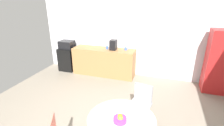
{
  "coord_description": "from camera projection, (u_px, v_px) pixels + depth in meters",
  "views": [
    {
      "loc": [
        1.16,
        -2.36,
        2.46
      ],
      "look_at": [
        -0.05,
        1.38,
        0.95
      ],
      "focal_mm": 27.28,
      "sensor_mm": 36.0,
      "label": 1
    }
  ],
  "objects": [
    {
      "name": "mug_white",
      "position": [
        126.0,
        49.0,
        5.4
      ],
      "size": [
        0.13,
        0.08,
        0.09
      ],
      "color": "#3F66BF",
      "rests_on": "counter_block"
    },
    {
      "name": "fruit_bowl",
      "position": [
        120.0,
        119.0,
        2.53
      ],
      "size": [
        0.2,
        0.2,
        0.13
      ],
      "color": "#D8338C",
      "rests_on": "round_table"
    },
    {
      "name": "chair_gray",
      "position": [
        141.0,
        100.0,
        3.45
      ],
      "size": [
        0.49,
        0.49,
        0.83
      ],
      "color": "silver",
      "rests_on": "ground_plane"
    },
    {
      "name": "round_table",
      "position": [
        121.0,
        126.0,
        2.66
      ],
      "size": [
        1.05,
        1.05,
        0.73
      ],
      "color": "silver",
      "rests_on": "ground_plane"
    },
    {
      "name": "coffee_maker",
      "position": [
        113.0,
        45.0,
        5.4
      ],
      "size": [
        0.2,
        0.24,
        0.32
      ],
      "primitive_type": "cube",
      "color": "black",
      "rests_on": "counter_block"
    },
    {
      "name": "microwave",
      "position": [
        67.0,
        44.0,
        5.94
      ],
      "size": [
        0.48,
        0.38,
        0.26
      ],
      "primitive_type": "cube",
      "color": "black",
      "rests_on": "mini_fridge"
    },
    {
      "name": "locker_cabinet",
      "position": [
        218.0,
        62.0,
        4.53
      ],
      "size": [
        0.6,
        0.5,
        1.72
      ],
      "primitive_type": "cube",
      "color": "#B21E1E",
      "rests_on": "ground_plane"
    },
    {
      "name": "counter_block",
      "position": [
        104.0,
        62.0,
        5.71
      ],
      "size": [
        2.06,
        0.6,
        0.9
      ],
      "primitive_type": "cube",
      "color": "#9E7042",
      "rests_on": "ground_plane"
    },
    {
      "name": "mug_green",
      "position": [
        107.0,
        48.0,
        5.52
      ],
      "size": [
        0.13,
        0.08,
        0.09
      ],
      "color": "#3F66BF",
      "rests_on": "counter_block"
    },
    {
      "name": "mini_fridge",
      "position": [
        68.0,
        59.0,
        6.13
      ],
      "size": [
        0.54,
        0.54,
        0.81
      ],
      "primitive_type": "cube",
      "color": "black",
      "rests_on": "ground_plane"
    },
    {
      "name": "wall_back",
      "position": [
        129.0,
        36.0,
        5.51
      ],
      "size": [
        6.0,
        0.1,
        2.6
      ],
      "primitive_type": "cube",
      "color": "silver",
      "rests_on": "ground_plane"
    }
  ]
}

